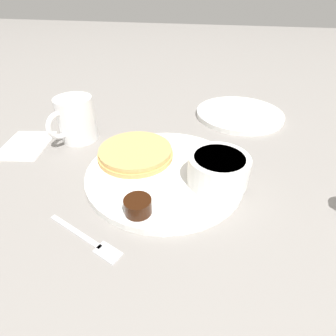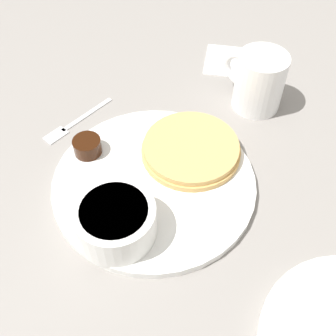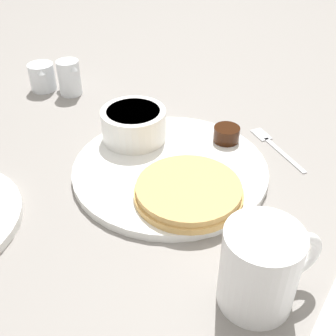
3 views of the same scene
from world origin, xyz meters
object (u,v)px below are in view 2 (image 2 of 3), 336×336
object	(u,v)px
plate	(154,183)
bowl	(115,220)
coffee_mug	(258,81)
fork	(72,124)

from	to	relation	value
plate	bowl	xyz separation A→B (m)	(-0.01, -0.09, 0.03)
coffee_mug	fork	bearing A→B (deg)	-150.12
plate	coffee_mug	distance (m)	0.24
bowl	plate	bearing A→B (deg)	81.51
plate	coffee_mug	world-z (taller)	coffee_mug
plate	coffee_mug	xyz separation A→B (m)	(0.09, 0.21, 0.04)
bowl	coffee_mug	size ratio (longest dim) A/B	0.95
plate	fork	xyz separation A→B (m)	(-0.17, 0.07, -0.00)
bowl	fork	xyz separation A→B (m)	(-0.15, 0.16, -0.04)
bowl	coffee_mug	bearing A→B (deg)	70.82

